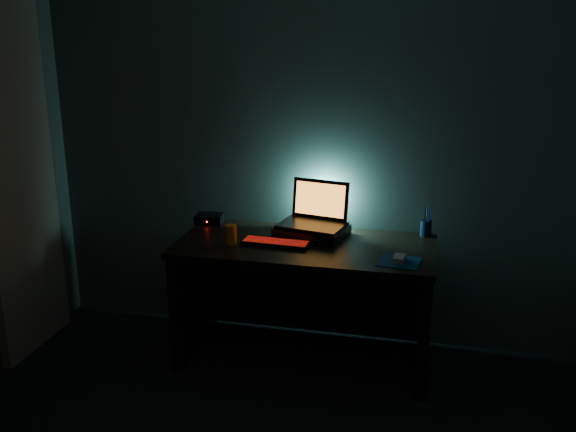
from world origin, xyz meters
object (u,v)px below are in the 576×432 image
Objects in this scene: keyboard at (276,243)px; juice_glass at (231,235)px; pen_cup at (426,228)px; laptop at (315,215)px; mouse at (399,259)px; router at (209,219)px.

keyboard is 0.26m from juice_glass.
pen_cup is 0.84× the size of juice_glass.
laptop reaches higher than pen_cup.
mouse is 0.54× the size of router.
laptop is at bearing 150.96° from mouse.
keyboard is at bearing 176.61° from mouse.
laptop is 0.66m from mouse.
laptop is 0.33m from keyboard.
pen_cup reaches higher than router.
laptop is 1.07× the size of keyboard.
keyboard is 4.01× the size of mouse.
keyboard is 0.60m from router.
juice_glass reaches higher than pen_cup.
router is at bearing 125.89° from juice_glass.
router is at bearing 166.76° from mouse.
keyboard is 3.43× the size of juice_glass.
juice_glass reaches higher than mouse.
router reaches higher than keyboard.
pen_cup is 1.36m from router.
keyboard is 0.92m from pen_cup.
laptop is 4.34× the size of pen_cup.
juice_glass is at bearing -177.99° from mouse.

